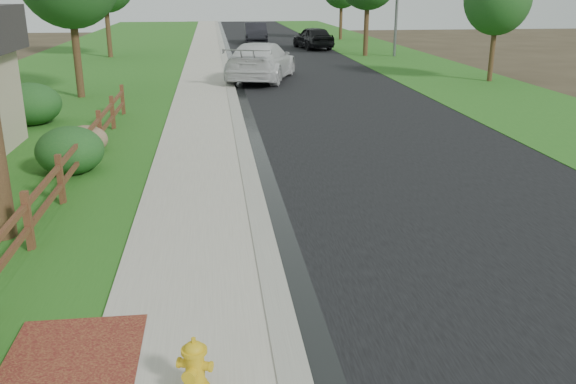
{
  "coord_description": "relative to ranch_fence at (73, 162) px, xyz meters",
  "views": [
    {
      "loc": [
        -0.39,
        -7.3,
        4.31
      ],
      "look_at": [
        0.9,
        3.19,
        0.78
      ],
      "focal_mm": 38.0,
      "sensor_mm": 36.0,
      "label": 1
    }
  ],
  "objects": [
    {
      "name": "verge_far",
      "position": [
        15.1,
        28.6,
        -0.6
      ],
      "size": [
        6.0,
        90.0,
        0.04
      ],
      "primitive_type": "cube",
      "color": "#255C1A",
      "rests_on": "ground"
    },
    {
      "name": "dark_car_mid",
      "position": [
        10.8,
        32.62,
        0.22
      ],
      "size": [
        2.79,
        5.09,
        1.64
      ],
      "primitive_type": "imported",
      "rotation": [
        0.0,
        0.0,
        3.33
      ],
      "color": "black",
      "rests_on": "road"
    },
    {
      "name": "white_suv",
      "position": [
        5.6,
        16.5,
        0.32
      ],
      "size": [
        4.3,
        6.82,
        1.84
      ],
      "primitive_type": "imported",
      "rotation": [
        0.0,
        0.0,
        2.85
      ],
      "color": "silver",
      "rests_on": "road"
    },
    {
      "name": "ground",
      "position": [
        3.6,
        -6.4,
        -0.62
      ],
      "size": [
        120.0,
        120.0,
        0.0
      ],
      "primitive_type": "plane",
      "color": "#352C1D"
    },
    {
      "name": "grass_strip",
      "position": [
        0.8,
        28.6,
        -0.59
      ],
      "size": [
        1.6,
        90.0,
        0.06
      ],
      "primitive_type": "cube",
      "color": "#255C1A",
      "rests_on": "ground"
    },
    {
      "name": "wet_gutter",
      "position": [
        4.35,
        28.6,
        -0.6
      ],
      "size": [
        0.5,
        90.0,
        0.0
      ],
      "primitive_type": "cube",
      "color": "black",
      "rests_on": "road"
    },
    {
      "name": "shrub_c",
      "position": [
        -0.3,
        1.16,
        -0.03
      ],
      "size": [
        1.68,
        1.68,
        1.17
      ],
      "primitive_type": "ellipsoid",
      "rotation": [
        0.0,
        0.0,
        -0.04
      ],
      "color": "#19461C",
      "rests_on": "ground"
    },
    {
      "name": "road",
      "position": [
        8.2,
        28.6,
        -0.61
      ],
      "size": [
        8.0,
        90.0,
        0.02
      ],
      "primitive_type": "cube",
      "color": "black",
      "rests_on": "ground"
    },
    {
      "name": "ranch_fence",
      "position": [
        0.0,
        0.0,
        0.0
      ],
      "size": [
        0.12,
        16.92,
        1.1
      ],
      "color": "#452317",
      "rests_on": "ground"
    },
    {
      "name": "brick_patch",
      "position": [
        1.4,
        -7.4,
        -0.56
      ],
      "size": [
        1.6,
        2.4,
        0.11
      ],
      "primitive_type": "cube",
      "color": "maroon",
      "rests_on": "ground"
    },
    {
      "name": "boulder",
      "position": [
        -0.3,
        3.05,
        -0.22
      ],
      "size": [
        1.36,
        1.13,
        0.79
      ],
      "primitive_type": "ellipsoid",
      "rotation": [
        0.0,
        0.0,
        0.22
      ],
      "color": "brown",
      "rests_on": "ground"
    },
    {
      "name": "curb",
      "position": [
        4.0,
        28.6,
        -0.56
      ],
      "size": [
        0.4,
        90.0,
        0.12
      ],
      "primitive_type": "cube",
      "color": "gray",
      "rests_on": "ground"
    },
    {
      "name": "shrub_d",
      "position": [
        -2.82,
        7.14,
        0.08
      ],
      "size": [
        2.24,
        2.24,
        1.39
      ],
      "primitive_type": "ellipsoid",
      "rotation": [
        0.0,
        0.0,
        -0.1
      ],
      "color": "#19461C",
      "rests_on": "ground"
    },
    {
      "name": "fire_hydrant",
      "position": [
        2.89,
        -7.96,
        -0.21
      ],
      "size": [
        0.44,
        0.36,
        0.67
      ],
      "color": "gold",
      "rests_on": "sidewalk"
    },
    {
      "name": "lawn_near",
      "position": [
        -4.4,
        28.6,
        -0.6
      ],
      "size": [
        9.0,
        90.0,
        0.04
      ],
      "primitive_type": "cube",
      "color": "#255C1A",
      "rests_on": "ground"
    },
    {
      "name": "sidewalk",
      "position": [
        2.7,
        28.6,
        -0.57
      ],
      "size": [
        2.2,
        90.0,
        0.1
      ],
      "primitive_type": "cube",
      "color": "#9E9889",
      "rests_on": "ground"
    },
    {
      "name": "dark_car_far",
      "position": [
        6.88,
        38.06,
        0.23
      ],
      "size": [
        1.94,
        5.1,
        1.66
      ],
      "primitive_type": "imported",
      "rotation": [
        0.0,
        0.0,
        -0.04
      ],
      "color": "black",
      "rests_on": "road"
    }
  ]
}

